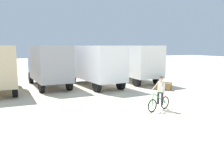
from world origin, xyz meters
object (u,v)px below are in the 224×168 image
(box_truck_avon_van, at_px, (96,64))
(box_truck_white_box, at_px, (134,62))
(cyclist_orange_shirt, at_px, (160,94))
(box_truck_grey_hauler, at_px, (48,64))
(supply_crate, at_px, (164,86))

(box_truck_avon_van, xyz_separation_m, box_truck_white_box, (4.10, 0.83, 0.00))
(box_truck_avon_van, xyz_separation_m, cyclist_orange_shirt, (0.33, -8.41, -1.03))
(cyclist_orange_shirt, bearing_deg, box_truck_grey_hauler, 111.73)
(box_truck_avon_van, bearing_deg, box_truck_grey_hauler, 158.92)
(box_truck_avon_van, height_order, cyclist_orange_shirt, box_truck_avon_van)
(box_truck_grey_hauler, height_order, cyclist_orange_shirt, box_truck_grey_hauler)
(supply_crate, bearing_deg, box_truck_grey_hauler, 147.33)
(cyclist_orange_shirt, xyz_separation_m, supply_crate, (3.89, 4.79, -0.57))
(box_truck_grey_hauler, xyz_separation_m, cyclist_orange_shirt, (3.90, -9.78, -1.03))
(box_truck_avon_van, relative_size, supply_crate, 6.77)
(box_truck_white_box, bearing_deg, cyclist_orange_shirt, -112.20)
(box_truck_grey_hauler, height_order, supply_crate, box_truck_grey_hauler)
(supply_crate, bearing_deg, cyclist_orange_shirt, -129.10)
(box_truck_grey_hauler, relative_size, box_truck_white_box, 1.01)
(box_truck_grey_hauler, distance_m, cyclist_orange_shirt, 10.58)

